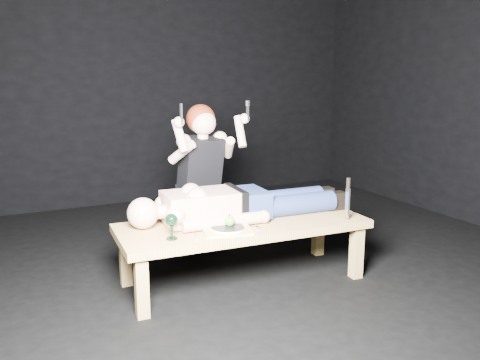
{
  "coord_description": "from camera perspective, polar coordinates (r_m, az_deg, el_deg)",
  "views": [
    {
      "loc": [
        -1.8,
        -3.28,
        1.5
      ],
      "look_at": [
        -0.24,
        -0.13,
        0.75
      ],
      "focal_mm": 37.73,
      "sensor_mm": 36.0,
      "label": 1
    }
  ],
  "objects": [
    {
      "name": "serving_tray",
      "position": [
        3.4,
        -1.43,
        -5.75
      ],
      "size": [
        0.37,
        0.3,
        0.02
      ],
      "primitive_type": "cube",
      "rotation": [
        0.0,
        0.0,
        -0.24
      ],
      "color": "tan",
      "rests_on": "table"
    },
    {
      "name": "fork_flat",
      "position": [
        3.28,
        -4.93,
        -6.63
      ],
      "size": [
        0.07,
        0.19,
        0.01
      ],
      "primitive_type": "cube",
      "rotation": [
        0.0,
        0.0,
        -0.3
      ],
      "color": "#B2B2B7",
      "rests_on": "table"
    },
    {
      "name": "carving_knife",
      "position": [
        3.73,
        12.08,
        -2.09
      ],
      "size": [
        0.04,
        0.05,
        0.31
      ],
      "primitive_type": null,
      "rotation": [
        0.0,
        0.0,
        -0.06
      ],
      "color": "#B2B2B7",
      "rests_on": "table"
    },
    {
      "name": "table",
      "position": [
        3.7,
        0.35,
        -8.13
      ],
      "size": [
        1.82,
        0.77,
        0.45
      ],
      "primitive_type": "cube",
      "rotation": [
        0.0,
        0.0,
        -0.06
      ],
      "color": "tan",
      "rests_on": "ground"
    },
    {
      "name": "plate",
      "position": [
        3.4,
        -1.43,
        -5.46
      ],
      "size": [
        0.26,
        0.26,
        0.02
      ],
      "primitive_type": "cylinder",
      "rotation": [
        0.0,
        0.0,
        -0.24
      ],
      "color": "white",
      "rests_on": "serving_tray"
    },
    {
      "name": "apple",
      "position": [
        3.4,
        -1.18,
        -4.67
      ],
      "size": [
        0.07,
        0.07,
        0.07
      ],
      "primitive_type": "sphere",
      "color": "#45962B",
      "rests_on": "plate"
    },
    {
      "name": "back_wall",
      "position": [
        6.05,
        -9.27,
        11.89
      ],
      "size": [
        5.0,
        0.0,
        5.0
      ],
      "primitive_type": "plane",
      "rotation": [
        1.57,
        0.0,
        0.0
      ],
      "color": "black",
      "rests_on": "ground"
    },
    {
      "name": "ground",
      "position": [
        4.03,
        2.28,
        -9.83
      ],
      "size": [
        5.0,
        5.0,
        0.0
      ],
      "primitive_type": "plane",
      "color": "black",
      "rests_on": "ground"
    },
    {
      "name": "knife_flat",
      "position": [
        3.44,
        2.08,
        -5.67
      ],
      "size": [
        0.09,
        0.18,
        0.01
      ],
      "primitive_type": "cube",
      "rotation": [
        0.0,
        0.0,
        -0.4
      ],
      "color": "#B2B2B7",
      "rests_on": "table"
    },
    {
      "name": "kneeling_woman",
      "position": [
        4.15,
        -4.96,
        0.14
      ],
      "size": [
        0.76,
        0.84,
        1.3
      ],
      "primitive_type": null,
      "rotation": [
        0.0,
        0.0,
        0.1
      ],
      "color": "black",
      "rests_on": "ground"
    },
    {
      "name": "lying_man",
      "position": [
        3.72,
        0.42,
        -2.17
      ],
      "size": [
        1.89,
        0.67,
        0.28
      ],
      "primitive_type": null,
      "rotation": [
        0.0,
        0.0,
        -0.06
      ],
      "color": "#D9A991",
      "rests_on": "table"
    },
    {
      "name": "spoon_flat",
      "position": [
        3.52,
        0.97,
        -5.25
      ],
      "size": [
        0.14,
        0.15,
        0.01
      ],
      "primitive_type": "cube",
      "rotation": [
        0.0,
        0.0,
        0.75
      ],
      "color": "#B2B2B7",
      "rests_on": "table"
    },
    {
      "name": "goblet",
      "position": [
        3.27,
        -7.75,
        -5.24
      ],
      "size": [
        0.09,
        0.09,
        0.17
      ],
      "primitive_type": null,
      "rotation": [
        0.0,
        0.0,
        -0.06
      ],
      "color": "black",
      "rests_on": "table"
    }
  ]
}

